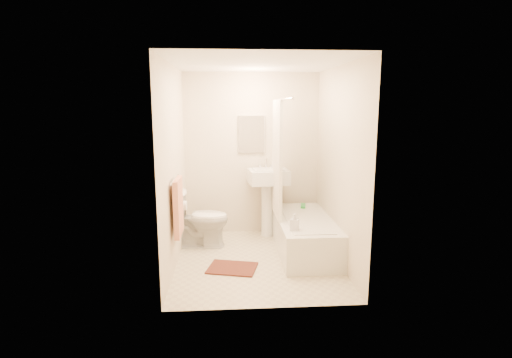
{
  "coord_description": "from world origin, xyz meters",
  "views": [
    {
      "loc": [
        -0.35,
        -4.74,
        1.94
      ],
      "look_at": [
        0.0,
        0.25,
        1.0
      ],
      "focal_mm": 28.0,
      "sensor_mm": 36.0,
      "label": 1
    }
  ],
  "objects": [
    {
      "name": "toilet_paper",
      "position": [
        -0.93,
        0.12,
        0.7
      ],
      "size": [
        0.11,
        0.12,
        0.12
      ],
      "primitive_type": "cylinder",
      "rotation": [
        0.0,
        1.57,
        0.0
      ],
      "color": "white",
      "rests_on": "wall_left"
    },
    {
      "name": "sink",
      "position": [
        0.22,
        0.95,
        0.55
      ],
      "size": [
        0.61,
        0.51,
        1.1
      ],
      "primitive_type": null,
      "rotation": [
        0.0,
        0.0,
        0.11
      ],
      "color": "white",
      "rests_on": "floor"
    },
    {
      "name": "wall_right",
      "position": [
        1.0,
        0.0,
        1.2
      ],
      "size": [
        0.02,
        2.4,
        2.4
      ],
      "primitive_type": "cube",
      "color": "beige",
      "rests_on": "ground"
    },
    {
      "name": "wall_left",
      "position": [
        -1.0,
        0.0,
        1.2
      ],
      "size": [
        0.02,
        2.4,
        2.4
      ],
      "primitive_type": "cube",
      "color": "beige",
      "rests_on": "ground"
    },
    {
      "name": "bathtub",
      "position": [
        0.65,
        0.3,
        0.23
      ],
      "size": [
        0.71,
        1.62,
        0.46
      ],
      "primitive_type": null,
      "color": "silver",
      "rests_on": "floor"
    },
    {
      "name": "bath_mat",
      "position": [
        -0.32,
        -0.24,
        0.01
      ],
      "size": [
        0.65,
        0.55,
        0.02
      ],
      "primitive_type": "cube",
      "rotation": [
        0.0,
        0.0,
        -0.24
      ],
      "color": "#502722",
      "rests_on": "floor"
    },
    {
      "name": "mirror",
      "position": [
        0.0,
        1.18,
        1.5
      ],
      "size": [
        0.4,
        0.03,
        0.55
      ],
      "primitive_type": "cube",
      "color": "white",
      "rests_on": "wall_back"
    },
    {
      "name": "shower_curtain",
      "position": [
        0.3,
        0.5,
        1.22
      ],
      "size": [
        0.04,
        0.8,
        1.55
      ],
      "primitive_type": "cube",
      "color": "silver",
      "rests_on": "curtain_rod"
    },
    {
      "name": "ceiling",
      "position": [
        0.0,
        0.0,
        2.4
      ],
      "size": [
        2.4,
        2.4,
        0.0
      ],
      "primitive_type": "plane",
      "color": "white",
      "rests_on": "ground"
    },
    {
      "name": "curtain_rod",
      "position": [
        0.3,
        0.1,
        2.0
      ],
      "size": [
        0.03,
        1.7,
        0.03
      ],
      "primitive_type": "cylinder",
      "rotation": [
        1.57,
        0.0,
        0.0
      ],
      "color": "silver",
      "rests_on": "wall_back"
    },
    {
      "name": "towel_bar",
      "position": [
        -0.96,
        -0.25,
        1.1
      ],
      "size": [
        0.02,
        0.6,
        0.02
      ],
      "primitive_type": "cylinder",
      "rotation": [
        1.57,
        0.0,
        0.0
      ],
      "color": "silver",
      "rests_on": "wall_left"
    },
    {
      "name": "soap_bottle",
      "position": [
        0.43,
        -0.22,
        0.56
      ],
      "size": [
        0.12,
        0.13,
        0.21
      ],
      "primitive_type": "imported",
      "rotation": [
        0.0,
        0.0,
        -0.4
      ],
      "color": "white",
      "rests_on": "bathtub"
    },
    {
      "name": "towel",
      "position": [
        -0.93,
        -0.25,
        0.78
      ],
      "size": [
        0.06,
        0.45,
        0.66
      ],
      "primitive_type": "cube",
      "color": "#CC7266",
      "rests_on": "towel_bar"
    },
    {
      "name": "floor",
      "position": [
        0.0,
        0.0,
        0.0
      ],
      "size": [
        2.4,
        2.4,
        0.0
      ],
      "primitive_type": "plane",
      "color": "beige",
      "rests_on": "ground"
    },
    {
      "name": "wall_back",
      "position": [
        0.0,
        1.2,
        1.2
      ],
      "size": [
        2.0,
        0.02,
        2.4
      ],
      "primitive_type": "cube",
      "color": "beige",
      "rests_on": "ground"
    },
    {
      "name": "toilet",
      "position": [
        -0.75,
        0.6,
        0.38
      ],
      "size": [
        0.81,
        0.49,
        0.77
      ],
      "primitive_type": "imported",
      "rotation": [
        0.0,
        0.0,
        1.5
      ],
      "color": "white",
      "rests_on": "floor"
    },
    {
      "name": "scrub_brush",
      "position": [
        0.73,
        0.85,
        0.48
      ],
      "size": [
        0.11,
        0.23,
        0.04
      ],
      "primitive_type": "cube",
      "rotation": [
        0.0,
        0.0,
        -0.2
      ],
      "color": "green",
      "rests_on": "bathtub"
    }
  ]
}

